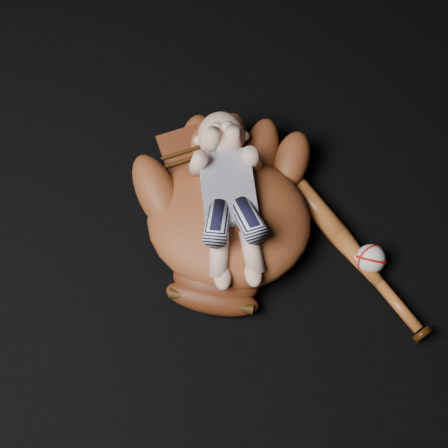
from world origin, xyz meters
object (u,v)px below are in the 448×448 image
object	(u,v)px
baseball_glove	(229,216)
baseball_bat	(348,246)
baseball	(371,259)
newborn_baby	(230,199)

from	to	relation	value
baseball_glove	baseball_bat	distance (m)	0.27
baseball	newborn_baby	bearing A→B (deg)	159.67
baseball_bat	newborn_baby	bearing A→B (deg)	164.17
newborn_baby	baseball	distance (m)	0.33
baseball_glove	baseball_bat	bearing A→B (deg)	1.63
baseball_bat	baseball	size ratio (longest dim) A/B	7.81
baseball_bat	baseball	distance (m)	0.06
baseball_bat	baseball	world-z (taller)	baseball
baseball_glove	baseball	bearing A→B (deg)	-3.18
baseball_glove	baseball_bat	world-z (taller)	baseball_glove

